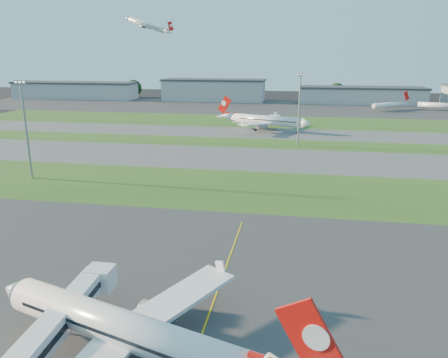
% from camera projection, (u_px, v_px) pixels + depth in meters
% --- Properties ---
extents(ground, '(700.00, 700.00, 0.00)m').
position_uv_depth(ground, '(177.00, 301.00, 59.30)').
color(ground, black).
rests_on(ground, ground).
extents(apron_near, '(300.00, 70.00, 0.01)m').
position_uv_depth(apron_near, '(177.00, 301.00, 59.30)').
color(apron_near, '#333335').
rests_on(apron_near, ground).
extents(grass_strip_a, '(300.00, 34.00, 0.01)m').
position_uv_depth(grass_strip_a, '(234.00, 189.00, 108.53)').
color(grass_strip_a, '#29541C').
rests_on(grass_strip_a, ground).
extents(taxiway_a, '(300.00, 32.00, 0.01)m').
position_uv_depth(taxiway_a, '(249.00, 158.00, 139.77)').
color(taxiway_a, '#515154').
rests_on(taxiway_a, ground).
extents(grass_strip_b, '(300.00, 18.00, 0.01)m').
position_uv_depth(grass_strip_b, '(257.00, 143.00, 163.43)').
color(grass_strip_b, '#29541C').
rests_on(grass_strip_b, ground).
extents(taxiway_b, '(300.00, 26.00, 0.01)m').
position_uv_depth(taxiway_b, '(262.00, 133.00, 184.26)').
color(taxiway_b, '#515154').
rests_on(taxiway_b, ground).
extents(grass_strip_c, '(300.00, 40.00, 0.01)m').
position_uv_depth(grass_strip_c, '(268.00, 121.00, 215.50)').
color(grass_strip_c, '#29541C').
rests_on(grass_strip_c, ground).
extents(apron_far, '(400.00, 80.00, 0.01)m').
position_uv_depth(apron_far, '(275.00, 107.00, 272.30)').
color(apron_far, '#333335').
rests_on(apron_far, ground).
extents(yellow_line, '(0.25, 60.00, 0.02)m').
position_uv_depth(yellow_line, '(213.00, 304.00, 58.48)').
color(yellow_line, gold).
rests_on(yellow_line, ground).
extents(jet_bridge, '(4.20, 26.90, 6.20)m').
position_uv_depth(jet_bridge, '(44.00, 337.00, 45.38)').
color(jet_bridge, silver).
rests_on(jet_bridge, ground).
extents(airliner_parked, '(37.53, 31.62, 12.08)m').
position_uv_depth(airliner_parked, '(129.00, 332.00, 45.74)').
color(airliner_parked, white).
rests_on(airliner_parked, ground).
extents(airliner_taxiing, '(39.04, 33.00, 12.70)m').
position_uv_depth(airliner_taxiing, '(266.00, 121.00, 188.44)').
color(airliner_taxiing, white).
rests_on(airliner_taxiing, ground).
extents(airliner_departing, '(29.17, 24.71, 9.10)m').
position_uv_depth(airliner_departing, '(147.00, 25.00, 267.82)').
color(airliner_departing, white).
extents(mini_jet_near, '(23.79, 18.73, 9.48)m').
position_uv_depth(mini_jet_near, '(390.00, 105.00, 256.42)').
color(mini_jet_near, white).
rests_on(mini_jet_near, ground).
extents(mini_jet_far, '(27.73, 11.06, 9.48)m').
position_uv_depth(mini_jet_far, '(443.00, 105.00, 253.49)').
color(mini_jet_far, white).
rests_on(mini_jet_far, ground).
extents(light_mast_west, '(3.20, 0.70, 25.80)m').
position_uv_depth(light_mast_west, '(25.00, 124.00, 113.46)').
color(light_mast_west, gray).
rests_on(light_mast_west, ground).
extents(light_mast_centre, '(3.20, 0.70, 25.80)m').
position_uv_depth(light_mast_centre, '(299.00, 105.00, 154.97)').
color(light_mast_centre, gray).
rests_on(light_mast_centre, ground).
extents(hangar_far_west, '(91.80, 23.00, 12.20)m').
position_uv_depth(hangar_far_west, '(75.00, 90.00, 323.66)').
color(hangar_far_west, '#9FA1A7').
rests_on(hangar_far_west, ground).
extents(hangar_west, '(71.40, 23.00, 15.20)m').
position_uv_depth(hangar_west, '(214.00, 90.00, 305.99)').
color(hangar_west, '#9FA1A7').
rests_on(hangar_west, ground).
extents(hangar_east, '(81.60, 23.00, 11.20)m').
position_uv_depth(hangar_east, '(361.00, 95.00, 290.10)').
color(hangar_east, '#9FA1A7').
rests_on(hangar_east, ground).
extents(tree_far_west, '(11.00, 11.00, 12.00)m').
position_uv_depth(tree_far_west, '(36.00, 88.00, 342.45)').
color(tree_far_west, black).
rests_on(tree_far_west, ground).
extents(tree_west, '(12.10, 12.10, 13.20)m').
position_uv_depth(tree_west, '(134.00, 88.00, 331.01)').
color(tree_west, black).
rests_on(tree_west, ground).
extents(tree_mid_west, '(9.90, 9.90, 10.80)m').
position_uv_depth(tree_mid_west, '(251.00, 92.00, 312.79)').
color(tree_mid_west, black).
rests_on(tree_mid_west, ground).
extents(tree_mid_east, '(11.55, 11.55, 12.60)m').
position_uv_depth(tree_mid_east, '(337.00, 91.00, 305.50)').
color(tree_mid_east, black).
rests_on(tree_mid_east, ground).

